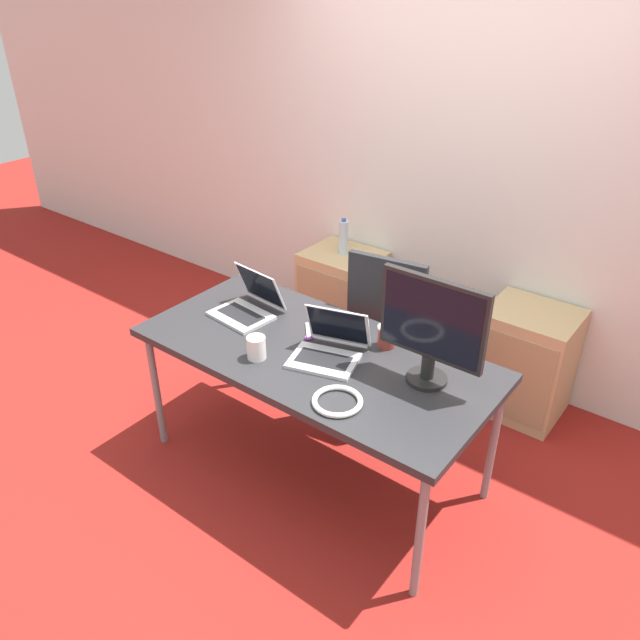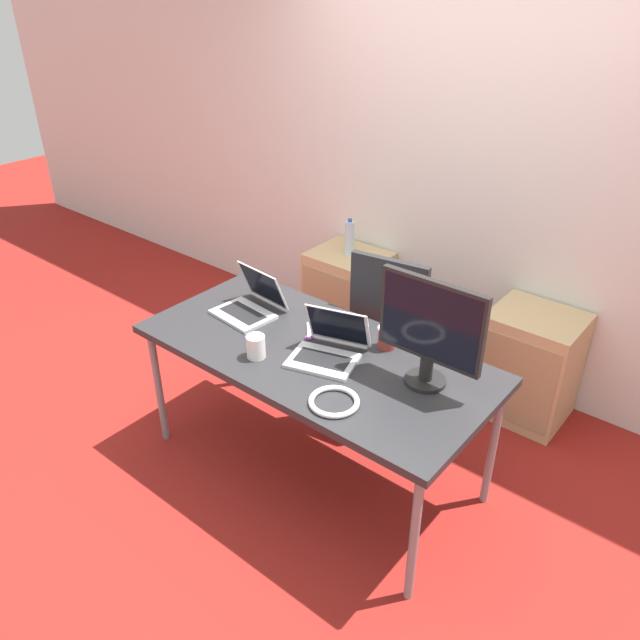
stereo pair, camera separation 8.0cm
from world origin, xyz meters
The scene contains 14 objects.
ground_plane centered at (0.00, 0.00, 0.00)m, with size 14.00×14.00×0.00m, color maroon.
wall_back centered at (0.00, 1.43, 1.30)m, with size 10.00×0.05×2.60m.
desk centered at (0.00, 0.00, 0.71)m, with size 1.77×0.84×0.76m.
office_chair centered at (0.02, 0.74, 0.39)m, with size 0.56×0.59×1.06m.
cabinet_left centered at (-0.67, 1.17, 0.34)m, with size 0.50×0.44×0.68m.
cabinet_right centered at (0.67, 1.17, 0.34)m, with size 0.50×0.44×0.68m.
water_bottle centered at (-0.67, 1.18, 0.79)m, with size 0.06×0.06×0.25m.
laptop_left centered at (-0.51, 0.07, 0.81)m, with size 0.33×0.34×0.23m.
laptop_right centered at (0.09, -0.01, 0.81)m, with size 0.37×0.39×0.23m.
monitor centered at (0.56, 0.11, 1.04)m, with size 0.50×0.19×0.51m.
coffee_cup_white centered at (-0.18, -0.22, 0.82)m, with size 0.09×0.09×0.11m.
coffee_cup_brown centered at (0.26, 0.24, 0.82)m, with size 0.09×0.09×0.11m.
cable_coil centered at (0.34, -0.27, 0.77)m, with size 0.22×0.22×0.02m.
scissors centered at (-0.12, 0.10, 0.76)m, with size 0.13×0.14×0.01m.
Camera 1 is at (1.57, -2.01, 2.41)m, focal length 35.00 mm.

